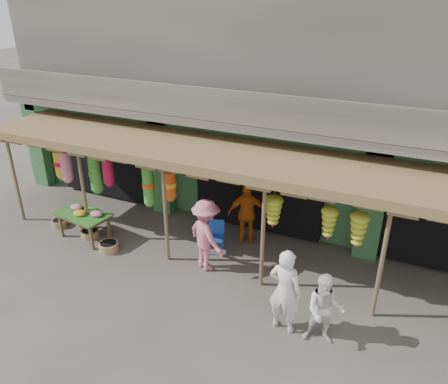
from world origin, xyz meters
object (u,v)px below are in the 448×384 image
at_px(person_front, 285,291).
at_px(person_vendor, 247,213).
at_px(blue_chair, 216,234).
at_px(flower_table, 84,215).
at_px(person_shopper, 206,235).
at_px(person_right, 325,310).

relative_size(person_front, person_vendor, 1.05).
xyz_separation_m(blue_chair, person_vendor, (0.58, 0.71, 0.40)).
xyz_separation_m(flower_table, person_front, (5.97, -1.12, 0.21)).
height_order(person_vendor, person_shopper, person_shopper).
distance_m(flower_table, blue_chair, 3.62).
height_order(person_front, person_shopper, person_front).
distance_m(flower_table, person_shopper, 3.64).
xyz_separation_m(person_front, person_shopper, (-2.34, 1.24, -0.00)).
distance_m(blue_chair, person_front, 3.23).
height_order(blue_chair, person_front, person_front).
xyz_separation_m(flower_table, person_vendor, (4.08, 1.63, 0.16)).
xyz_separation_m(blue_chair, person_right, (3.27, -2.06, 0.28)).
distance_m(person_front, person_vendor, 3.34).
xyz_separation_m(person_front, person_right, (0.80, -0.03, -0.16)).
bearing_deg(person_vendor, person_front, 100.97).
relative_size(blue_chair, person_shopper, 0.47).
bearing_deg(flower_table, blue_chair, 22.97).
distance_m(person_right, person_vendor, 3.87).
distance_m(blue_chair, person_vendor, 1.01).
distance_m(flower_table, person_vendor, 4.40).
bearing_deg(person_front, person_vendor, -49.20).
xyz_separation_m(blue_chair, person_front, (2.47, -2.03, 0.44)).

